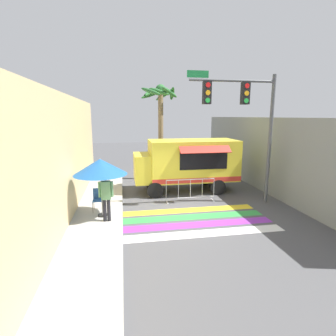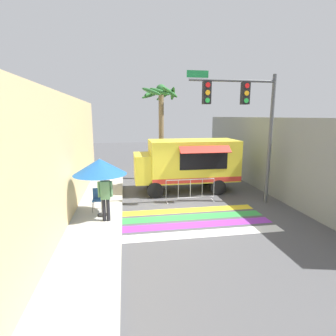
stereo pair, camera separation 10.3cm
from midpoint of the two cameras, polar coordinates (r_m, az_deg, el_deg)
name	(u,v)px [view 1 (the left image)]	position (r m, az deg, el deg)	size (l,w,h in m)	color
ground_plane	(182,214)	(10.91, 2.80, -9.93)	(60.00, 60.00, 0.00)	#4C4C4F
sidewalk_left	(64,219)	(10.90, -21.96, -10.34)	(4.40, 16.00, 0.16)	#A8A59E
building_left_facade	(65,160)	(10.27, -21.76, 1.62)	(0.25, 16.00, 4.73)	#DBBC84
concrete_wall_right	(261,154)	(14.99, 19.50, 2.92)	(0.20, 16.00, 3.87)	gray
crosswalk_painted	(187,221)	(10.21, 3.78, -11.46)	(6.40, 2.84, 0.01)	white
food_truck	(185,162)	(13.79, 3.51, 1.40)	(5.35, 2.60, 2.71)	yellow
traffic_signal_pole	(245,111)	(11.89, 16.14, 11.75)	(3.92, 0.29, 5.74)	#515456
patio_umbrella	(100,167)	(10.06, -14.81, 0.25)	(1.99, 1.99, 2.23)	black
folding_chair	(99,197)	(11.04, -15.09, -6.20)	(0.47, 0.47, 0.90)	#4C4C51
vendor_person	(106,194)	(9.74, -13.65, -5.59)	(0.53, 0.23, 1.76)	black
barricade_front	(190,190)	(12.27, 4.66, -4.87)	(2.31, 0.44, 1.08)	#B7BABF
palm_tree	(160,110)	(16.26, -1.94, 12.52)	(2.31, 2.50, 5.80)	#7A664C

